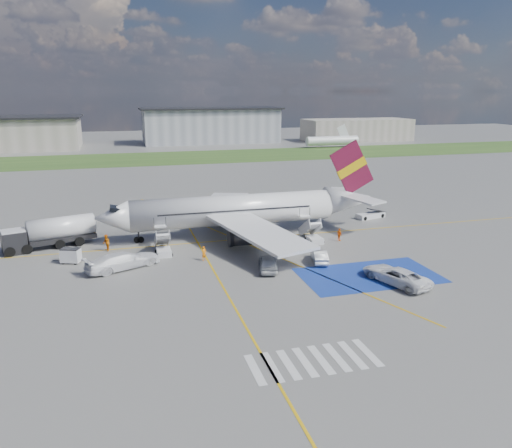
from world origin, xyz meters
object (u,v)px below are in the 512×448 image
(van_white_b, at_px, (123,258))
(belt_loader, at_px, (371,216))
(van_white_a, at_px, (396,273))
(car_silver_a, at_px, (268,263))
(airliner, at_px, (244,209))
(fuel_tanker, at_px, (50,235))
(gpu_cart, at_px, (71,256))
(car_silver_b, at_px, (319,256))

(van_white_b, bearing_deg, belt_loader, -95.03)
(van_white_a, bearing_deg, car_silver_a, -49.85)
(airliner, distance_m, fuel_tanker, 23.83)
(gpu_cart, bearing_deg, belt_loader, 33.33)
(fuel_tanker, relative_size, van_white_b, 1.77)
(van_white_a, bearing_deg, belt_loader, -130.95)
(fuel_tanker, distance_m, van_white_b, 12.96)
(fuel_tanker, xyz_separation_m, belt_loader, (43.96, 2.54, -1.13))
(car_silver_b, relative_size, van_white_b, 0.70)
(gpu_cart, xyz_separation_m, belt_loader, (41.26, 9.22, -0.39))
(belt_loader, bearing_deg, fuel_tanker, 168.72)
(airliner, relative_size, car_silver_b, 8.70)
(van_white_a, bearing_deg, gpu_cart, -43.41)
(airliner, distance_m, van_white_a, 22.95)
(belt_loader, distance_m, car_silver_a, 27.32)
(airliner, xyz_separation_m, belt_loader, (20.23, 3.51, -3.03))
(airliner, bearing_deg, car_silver_a, -94.10)
(car_silver_a, relative_size, van_white_a, 0.85)
(gpu_cart, distance_m, car_silver_a, 21.58)
(fuel_tanker, distance_m, van_white_a, 39.98)
(car_silver_a, bearing_deg, van_white_a, 161.72)
(car_silver_a, relative_size, car_silver_b, 1.13)
(fuel_tanker, bearing_deg, van_white_a, -49.40)
(airliner, distance_m, gpu_cart, 21.96)
(gpu_cart, distance_m, van_white_a, 34.37)
(car_silver_b, bearing_deg, van_white_b, 4.53)
(belt_loader, bearing_deg, car_silver_b, -147.25)
(car_silver_a, bearing_deg, belt_loader, -127.21)
(car_silver_a, bearing_deg, fuel_tanker, -19.08)
(belt_loader, xyz_separation_m, van_white_a, (-10.26, -24.05, 0.69))
(belt_loader, bearing_deg, gpu_cart, 178.01)
(airliner, height_order, car_silver_b, airliner)
(airliner, height_order, van_white_b, airliner)
(fuel_tanker, xyz_separation_m, van_white_a, (33.70, -21.51, -0.44))
(car_silver_b, bearing_deg, fuel_tanker, -10.77)
(car_silver_b, distance_m, van_white_b, 21.10)
(airliner, distance_m, car_silver_b, 14.08)
(van_white_a, distance_m, van_white_b, 27.98)
(van_white_b, bearing_deg, car_silver_b, -124.57)
(fuel_tanker, bearing_deg, gpu_cart, -84.84)
(belt_loader, bearing_deg, van_white_b, -175.20)
(van_white_a, bearing_deg, van_white_b, -42.02)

